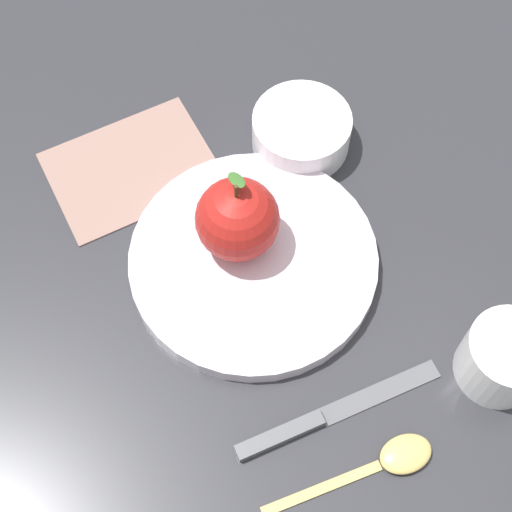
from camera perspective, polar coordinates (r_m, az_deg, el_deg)
name	(u,v)px	position (r m, az deg, el deg)	size (l,w,h in m)	color
ground_plane	(253,290)	(0.76, -0.26, -2.49)	(2.40, 2.40, 0.00)	#2D2D33
dinner_plate	(256,260)	(0.76, 0.00, -0.31)	(0.25, 0.25, 0.02)	silver
apple	(237,219)	(0.73, -1.38, 2.72)	(0.08, 0.08, 0.10)	#B21E19
side_bowl	(302,129)	(0.83, 3.37, 9.31)	(0.11, 0.11, 0.04)	white
cup	(505,357)	(0.73, 17.86, -7.06)	(0.08, 0.08, 0.06)	white
knife	(320,418)	(0.72, 4.76, -11.81)	(0.10, 0.19, 0.01)	#59595E
spoon	(389,461)	(0.71, 9.75, -14.64)	(0.08, 0.16, 0.01)	#D8B766
linen_napkin	(131,168)	(0.84, -9.17, 6.45)	(0.13, 0.17, 0.00)	gray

